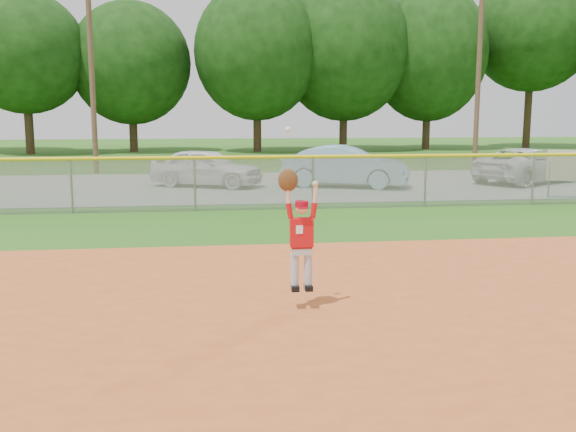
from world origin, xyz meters
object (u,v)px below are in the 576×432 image
object	(u,v)px
car_white_b	(529,165)
sponsor_sign	(576,167)
car_blue	(345,166)
ballplayer	(300,231)
car_white_a	(207,167)

from	to	relation	value
car_white_b	sponsor_sign	distance (m)	4.68
car_blue	ballplayer	size ratio (longest dim) A/B	2.03
car_white_b	sponsor_sign	bearing A→B (deg)	140.86
car_white_a	car_blue	world-z (taller)	car_blue
car_white_b	sponsor_sign	xyz separation A→B (m)	(-0.83, -4.60, 0.33)
car_white_a	ballplayer	distance (m)	15.25
ballplayer	car_white_a	bearing A→B (deg)	94.80
car_blue	sponsor_sign	bearing A→B (deg)	-100.42
car_blue	sponsor_sign	world-z (taller)	sponsor_sign
car_blue	sponsor_sign	distance (m)	7.73
sponsor_sign	car_blue	bearing A→B (deg)	148.10
car_white_b	ballplayer	distance (m)	18.67
car_white_a	sponsor_sign	bearing A→B (deg)	-88.06
car_white_b	sponsor_sign	size ratio (longest dim) A/B	2.93
car_blue	car_white_b	distance (m)	7.40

